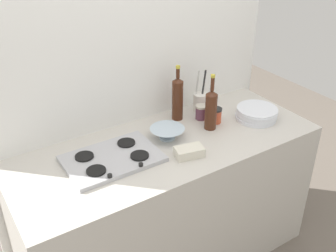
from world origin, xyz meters
The scene contains 11 objects.
counter_block centered at (0.00, 0.00, 0.45)m, with size 1.80×0.70×0.90m, color beige.
backsplash_panel centered at (0.00, 0.38, 1.11)m, with size 1.90×0.06×2.23m, color white.
stovetop_hob centered at (-0.34, 0.02, 0.91)m, with size 0.50×0.34×0.04m.
plate_stack centered at (0.64, -0.04, 0.94)m, with size 0.26×0.26×0.07m.
wine_bottle_leftmost centered at (0.22, 0.23, 1.05)m, with size 0.07×0.07×0.36m.
wine_bottle_mid_left centered at (0.32, 0.02, 1.03)m, with size 0.07×0.07×0.35m.
mixing_bowl centered at (0.03, 0.06, 0.94)m, with size 0.20×0.20×0.07m.
butter_dish centered at (0.03, -0.16, 0.93)m, with size 0.15×0.09×0.05m, color silver.
utensil_crock centered at (0.40, 0.24, 0.97)m, with size 0.09×0.09×0.28m.
condiment_jar_front centered at (0.34, 0.14, 0.95)m, with size 0.07×0.07×0.09m.
condiment_jar_rear centered at (0.39, 0.06, 0.95)m, with size 0.08×0.08×0.10m.
Camera 1 is at (-1.05, -1.62, 2.12)m, focal length 42.85 mm.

